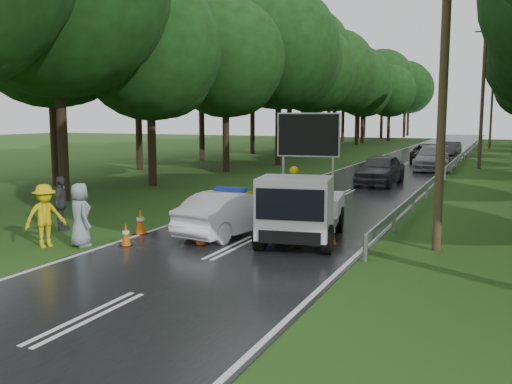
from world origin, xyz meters
The scene contains 24 objects.
ground centered at (0.00, 0.00, 0.00)m, with size 160.00×160.00×0.00m, color #254614.
road centered at (0.00, 30.00, 0.01)m, with size 7.00×140.00×0.02m, color black.
guardrail centered at (3.70, 29.67, 0.55)m, with size 0.12×60.06×0.70m.
utility_pole_near centered at (5.20, 2.00, 5.06)m, with size 1.40×0.24×10.00m.
utility_pole_mid centered at (5.20, 28.00, 5.06)m, with size 1.40×0.24×10.00m.
utility_pole_far centered at (5.20, 54.00, 5.06)m, with size 1.40×0.24×10.00m.
tree_left_near centered at (-9.00, 2.00, 7.55)m, with size 7.92×7.92×11.52m.
police_sedan centered at (-0.80, 1.51, 0.67)m, with size 2.07×4.25×1.47m.
work_truck centered at (1.48, 1.48, 1.00)m, with size 2.78×4.89×3.69m.
barrier centered at (-0.64, 4.00, 0.80)m, with size 2.45×0.81×1.05m.
officer centered at (-0.02, 5.00, 0.94)m, with size 0.68×0.45×1.88m, color yellow.
civilian centered at (1.02, 0.96, 0.94)m, with size 0.91×0.71×1.88m, color #1B2DB1.
bystander_left centered at (-4.84, -1.95, 0.88)m, with size 1.14×0.66×1.77m, color #DFBA0C.
bystander_mid centered at (-6.09, 0.04, 0.87)m, with size 1.02×0.42×1.74m, color #383A3F.
bystander_right centered at (-4.00, -1.50, 0.90)m, with size 0.88×0.57×1.79m, color #83939D.
queue_car_first centered at (0.80, 16.15, 0.81)m, with size 1.91×4.75×1.62m, color #3A3C41.
queue_car_second centered at (2.33, 25.62, 0.80)m, with size 2.24×5.51×1.60m, color gray.
queue_car_third centered at (1.28, 31.80, 0.72)m, with size 2.39×5.19×1.44m, color black.
queue_car_fourth centered at (2.48, 37.80, 0.69)m, with size 1.46×4.18×1.38m, color #3E3F45.
cone_near_left centered at (-2.84, -1.00, 0.32)m, with size 0.32×0.32×0.67m.
cone_center centered at (-1.00, 0.00, 0.36)m, with size 0.35×0.35×0.74m.
cone_far centered at (0.98, 2.50, 0.35)m, with size 0.34×0.34×0.71m.
cone_left_mid centered at (-3.40, 0.50, 0.39)m, with size 0.38×0.38×0.81m.
cone_right centered at (2.40, 1.50, 0.32)m, with size 0.31×0.31×0.66m.
Camera 1 is at (6.77, -13.88, 3.66)m, focal length 40.00 mm.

